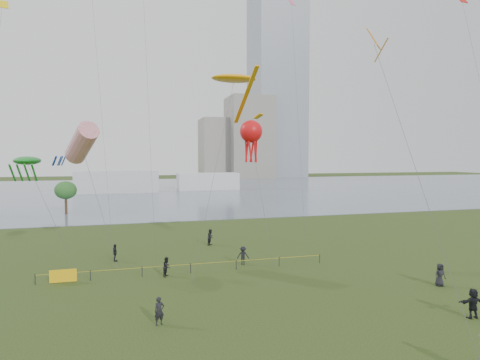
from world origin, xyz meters
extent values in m
plane|color=#20310F|center=(0.00, 0.00, 0.00)|extent=(400.00, 400.00, 0.00)
cube|color=slate|center=(0.00, 100.00, 0.02)|extent=(400.00, 120.00, 0.08)
cube|color=gray|center=(62.00, 168.00, 60.00)|extent=(24.00, 24.00, 120.00)
cube|color=gray|center=(46.00, 162.00, 19.00)|extent=(20.00, 20.00, 38.00)
cube|color=gray|center=(32.00, 168.00, 14.00)|extent=(16.00, 18.00, 28.00)
cube|color=silver|center=(-12.00, 95.00, 3.00)|extent=(22.00, 8.00, 6.00)
cube|color=silver|center=(14.00, 98.00, 2.50)|extent=(18.00, 7.00, 5.00)
cylinder|color=#372719|center=(-19.19, 53.19, 1.28)|extent=(0.44, 0.44, 2.55)
ellipsoid|color=#2E6327|center=(-19.19, 53.19, 4.14)|extent=(3.63, 3.63, 3.07)
cylinder|color=black|center=(-15.61, 12.70, 0.42)|extent=(0.07, 0.07, 0.85)
cylinder|color=black|center=(-11.61, 12.70, 0.42)|extent=(0.07, 0.07, 0.85)
cylinder|color=black|center=(-7.61, 12.70, 0.42)|extent=(0.07, 0.07, 0.85)
cylinder|color=black|center=(-3.61, 12.70, 0.42)|extent=(0.07, 0.07, 0.85)
cylinder|color=black|center=(0.39, 12.70, 0.42)|extent=(0.07, 0.07, 0.85)
cylinder|color=black|center=(4.39, 12.70, 0.42)|extent=(0.07, 0.07, 0.85)
cylinder|color=black|center=(8.39, 12.70, 0.42)|extent=(0.07, 0.07, 0.85)
cylinder|color=gold|center=(-3.61, 12.70, 0.75)|extent=(24.00, 0.03, 0.03)
cube|color=yellow|center=(-13.61, 12.70, 0.55)|extent=(2.00, 0.04, 1.00)
imported|color=black|center=(-5.63, 12.28, 0.80)|extent=(0.91, 0.97, 1.60)
imported|color=black|center=(1.40, 14.07, 0.84)|extent=(1.20, 0.87, 1.68)
imported|color=black|center=(-9.93, 18.32, 0.82)|extent=(0.60, 1.03, 1.64)
imported|color=black|center=(14.24, 4.28, 0.87)|extent=(0.87, 0.59, 1.74)
imported|color=black|center=(11.63, -1.34, 0.92)|extent=(1.73, 0.64, 1.83)
imported|color=black|center=(-6.89, 2.70, 0.83)|extent=(0.69, 0.55, 1.65)
imported|color=black|center=(0.12, 22.89, 0.90)|extent=(1.07, 1.11, 1.80)
cylinder|color=#3F3F42|center=(-1.13, 14.22, 8.81)|extent=(5.61, 8.38, 17.64)
ellipsoid|color=#F99B0D|center=(1.66, 18.40, 17.63)|extent=(4.55, 2.85, 0.71)
cube|color=#F99B0D|center=(1.66, 14.20, 15.23)|extent=(0.36, 6.98, 4.09)
cube|color=#F99B0D|center=(1.66, 10.40, 13.13)|extent=(0.95, 0.95, 0.42)
cylinder|color=#3F3F42|center=(-11.07, 16.57, 5.55)|extent=(3.22, 3.96, 11.10)
cylinder|color=red|center=(-12.66, 18.54, 11.09)|extent=(3.73, 5.17, 3.87)
cylinder|color=#1B3DC1|center=(-14.06, 17.34, 9.49)|extent=(0.60, 1.13, 0.88)
cylinder|color=#1B3DC1|center=(-14.34, 17.72, 9.49)|extent=(0.60, 1.13, 0.88)
cylinder|color=#1B3DC1|center=(-14.79, 17.57, 9.49)|extent=(0.60, 1.13, 0.88)
cylinder|color=#1B3DC1|center=(-14.79, 17.10, 9.49)|extent=(0.60, 1.13, 0.88)
cylinder|color=#1B3DC1|center=(-14.34, 16.96, 9.49)|extent=(0.60, 1.13, 0.88)
cylinder|color=#3F3F42|center=(-14.85, 15.99, 4.76)|extent=(4.43, 3.76, 9.53)
ellipsoid|color=#167C21|center=(-17.05, 17.86, 9.51)|extent=(2.12, 3.81, 0.74)
cylinder|color=#167C21|center=(-17.85, 16.26, 8.51)|extent=(0.16, 1.79, 1.54)
cylinder|color=#167C21|center=(-17.30, 16.26, 8.51)|extent=(0.16, 1.79, 1.54)
cylinder|color=#167C21|center=(-16.75, 16.26, 8.51)|extent=(0.16, 1.79, 1.54)
cylinder|color=#167C21|center=(-16.20, 16.26, 8.51)|extent=(0.16, 1.79, 1.54)
cylinder|color=#3F3F42|center=(2.92, 13.21, 6.11)|extent=(0.67, 4.70, 12.24)
sphere|color=red|center=(2.59, 15.55, 12.23)|extent=(2.13, 2.13, 2.13)
cylinder|color=red|center=(3.09, 15.55, 10.63)|extent=(0.18, 0.54, 2.60)
cylinder|color=red|center=(2.84, 15.98, 10.63)|extent=(0.49, 0.36, 2.61)
cylinder|color=red|center=(2.34, 15.98, 10.63)|extent=(0.49, 0.36, 2.61)
cylinder|color=red|center=(2.09, 15.55, 10.63)|extent=(0.18, 0.54, 2.60)
cylinder|color=red|center=(2.34, 15.11, 10.63)|extent=(0.49, 0.36, 2.61)
cylinder|color=red|center=(2.84, 15.11, 10.63)|extent=(0.49, 0.36, 2.61)
cylinder|color=#3F3F42|center=(8.21, -0.24, 9.16)|extent=(1.07, 10.87, 18.33)
cube|color=orange|center=(8.73, 5.19, 18.32)|extent=(1.65, 1.65, 1.35)
cylinder|color=orange|center=(8.73, 4.29, 17.32)|extent=(0.08, 1.58, 1.35)
cube|color=#E5598C|center=(8.64, 20.55, 26.56)|extent=(0.93, 0.60, 0.76)
cube|color=yellow|center=(-18.41, 17.09, 22.42)|extent=(1.05, 0.91, 0.76)
camera|label=1|loc=(-8.38, -20.67, 9.83)|focal=30.00mm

